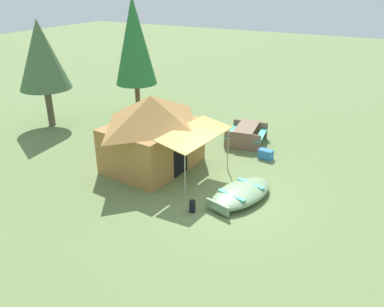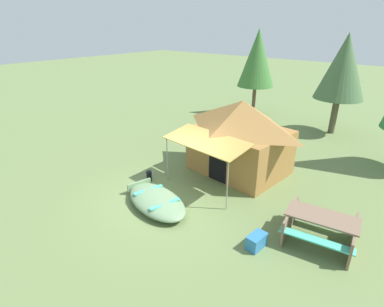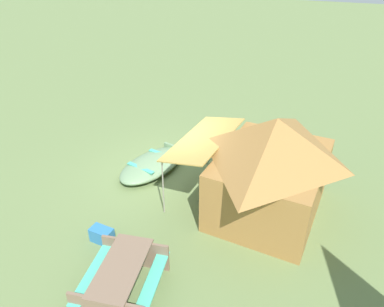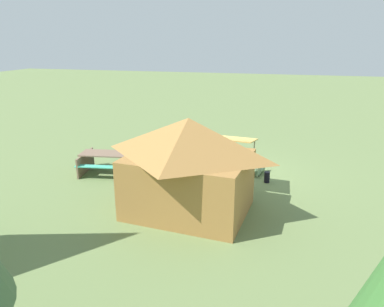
{
  "view_description": "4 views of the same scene",
  "coord_description": "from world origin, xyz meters",
  "px_view_note": "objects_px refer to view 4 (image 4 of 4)",
  "views": [
    {
      "loc": [
        -9.88,
        -4.33,
        6.34
      ],
      "look_at": [
        0.18,
        1.19,
        1.11
      ],
      "focal_mm": 36.28,
      "sensor_mm": 36.0,
      "label": 1
    },
    {
      "loc": [
        5.86,
        -5.97,
        5.14
      ],
      "look_at": [
        0.06,
        1.03,
        1.21
      ],
      "focal_mm": 28.42,
      "sensor_mm": 36.0,
      "label": 2
    },
    {
      "loc": [
        8.5,
        4.01,
        6.22
      ],
      "look_at": [
        -0.01,
        0.7,
        0.86
      ],
      "focal_mm": 34.11,
      "sensor_mm": 36.0,
      "label": 3
    },
    {
      "loc": [
        -1.79,
        11.88,
        4.61
      ],
      "look_at": [
        0.93,
        1.68,
        1.25
      ],
      "focal_mm": 33.55,
      "sensor_mm": 36.0,
      "label": 4
    }
  ],
  "objects_px": {
    "cooler_box": "(147,160)",
    "canvas_cabin_tent": "(189,164)",
    "beached_rowboat": "(231,164)",
    "picnic_table": "(105,160)",
    "fuel_can": "(267,177)"
  },
  "relations": [
    {
      "from": "picnic_table",
      "to": "canvas_cabin_tent",
      "type": "bearing_deg",
      "value": 149.77
    },
    {
      "from": "canvas_cabin_tent",
      "to": "cooler_box",
      "type": "distance_m",
      "value": 4.44
    },
    {
      "from": "cooler_box",
      "to": "fuel_can",
      "type": "distance_m",
      "value": 4.64
    },
    {
      "from": "beached_rowboat",
      "to": "fuel_can",
      "type": "distance_m",
      "value": 1.68
    },
    {
      "from": "picnic_table",
      "to": "cooler_box",
      "type": "height_order",
      "value": "picnic_table"
    },
    {
      "from": "canvas_cabin_tent",
      "to": "cooler_box",
      "type": "bearing_deg",
      "value": -52.5
    },
    {
      "from": "beached_rowboat",
      "to": "canvas_cabin_tent",
      "type": "bearing_deg",
      "value": 80.49
    },
    {
      "from": "beached_rowboat",
      "to": "cooler_box",
      "type": "xyz_separation_m",
      "value": [
        3.22,
        0.29,
        -0.02
      ]
    },
    {
      "from": "picnic_table",
      "to": "fuel_can",
      "type": "bearing_deg",
      "value": -174.43
    },
    {
      "from": "canvas_cabin_tent",
      "to": "fuel_can",
      "type": "height_order",
      "value": "canvas_cabin_tent"
    },
    {
      "from": "canvas_cabin_tent",
      "to": "fuel_can",
      "type": "bearing_deg",
      "value": -126.17
    },
    {
      "from": "cooler_box",
      "to": "canvas_cabin_tent",
      "type": "bearing_deg",
      "value": 127.5
    },
    {
      "from": "fuel_can",
      "to": "cooler_box",
      "type": "bearing_deg",
      "value": -8.42
    },
    {
      "from": "canvas_cabin_tent",
      "to": "picnic_table",
      "type": "relative_size",
      "value": 2.13
    },
    {
      "from": "beached_rowboat",
      "to": "cooler_box",
      "type": "distance_m",
      "value": 3.23
    }
  ]
}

